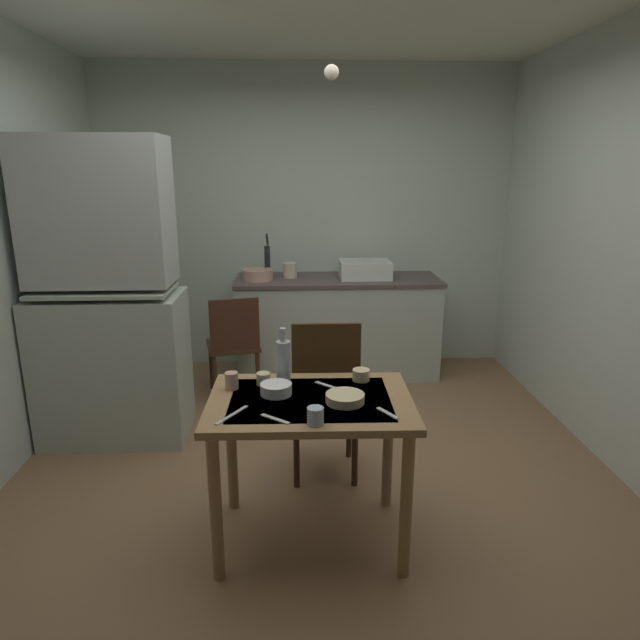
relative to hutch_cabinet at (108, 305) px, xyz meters
The scene contains 23 objects.
ground_plane 1.75m from the hutch_cabinet, 23.90° to the right, with size 5.17×5.17×0.00m, color #8A6546.
wall_back 2.08m from the hutch_cabinet, 48.85° to the left, with size 3.79×0.10×2.69m, color silver.
hutch_cabinet is the anchor object (origin of this frame).
counter_cabinet 2.05m from the hutch_cabinet, 35.91° to the left, with size 1.78×0.64×0.88m.
sink_basin 2.19m from the hutch_cabinet, 32.26° to the left, with size 0.44×0.34×0.15m.
hand_pump 1.57m from the hutch_cabinet, 50.58° to the left, with size 0.05×0.27×0.39m.
mixing_bowl_counter 1.44m from the hutch_cabinet, 50.75° to the left, with size 0.27×0.27×0.09m, color tan.
stoneware_crock 1.70m from the hutch_cabinet, 45.37° to the left, with size 0.12×0.12×0.13m, color beige.
dining_table 1.78m from the hutch_cabinet, 42.17° to the right, with size 0.98×0.69×0.76m.
chair_far_side 1.59m from the hutch_cabinet, 23.81° to the right, with size 0.40×0.40×1.00m.
chair_by_counter 1.09m from the hutch_cabinet, 40.23° to the left, with size 0.48×0.48×0.85m.
serving_bowl_wide 1.92m from the hutch_cabinet, 40.00° to the right, with size 0.18×0.18×0.04m, color beige.
soup_bowl_small 1.60m from the hutch_cabinet, 44.42° to the right, with size 0.15×0.15×0.05m, color white.
teacup_mint 1.47m from the hutch_cabinet, 42.79° to the right, with size 0.07×0.07×0.06m, color beige.
teacup_cream 1.96m from the hutch_cabinet, 47.70° to the right, with size 0.07×0.07×0.08m, color #9EB2C6.
mug_dark 1.39m from the hutch_cabinet, 48.47° to the right, with size 0.07×0.07×0.08m, color tan.
mug_tall 1.85m from the hutch_cabinet, 31.33° to the right, with size 0.09×0.09×0.06m, color beige.
glass_bottle 1.52m from the hutch_cabinet, 39.57° to the right, with size 0.07×0.07×0.29m.
table_knife 1.66m from the hutch_cabinet, 54.79° to the right, with size 0.22×0.02×0.01m, color silver.
teaspoon_near_bowl 1.82m from the hutch_cabinet, 50.67° to the right, with size 0.15×0.02×0.01m, color beige.
teaspoon_by_cup 2.14m from the hutch_cabinet, 39.62° to the right, with size 0.14×0.02×0.01m, color beige.
serving_spoon 1.74m from the hutch_cabinet, 36.39° to the right, with size 0.15×0.02×0.01m, color beige.
pendant_bulb 2.03m from the hutch_cabinet, 14.96° to the right, with size 0.08×0.08×0.08m, color #F9EFCC.
Camera 1 is at (-0.11, -3.02, 1.82)m, focal length 31.20 mm.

